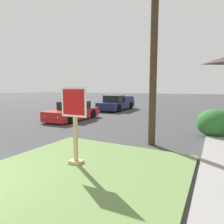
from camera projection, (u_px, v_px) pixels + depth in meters
grass_corner_patch at (73, 177)px, 4.65m from camera, size 5.04×5.78×0.08m
stop_sign at (75, 126)px, 5.30m from camera, size 0.80×0.30×2.12m
manhole_cover at (62, 146)px, 7.30m from camera, size 0.70×0.70×0.02m
parked_sedan_red at (73, 112)px, 13.45m from camera, size 1.98×4.25×1.25m
pickup_truck_navy at (116, 104)px, 19.35m from camera, size 2.16×5.18×1.48m
utility_pole at (155, 0)px, 6.87m from camera, size 1.40×0.27×10.08m
shrub_by_curb at (213, 123)px, 8.65m from camera, size 1.39×1.39×1.25m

